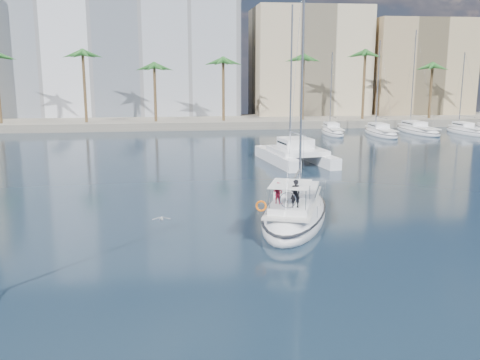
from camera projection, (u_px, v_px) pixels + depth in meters
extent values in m
plane|color=black|center=(234.00, 243.00, 29.29)|extent=(160.00, 160.00, 0.00)
cube|color=gray|center=(190.00, 122.00, 88.36)|extent=(120.00, 14.00, 1.20)
cube|color=white|center=(119.00, 42.00, 95.73)|extent=(42.00, 16.00, 28.00)
cube|color=#CBB791|center=(308.00, 65.00, 97.94)|extent=(20.00, 14.00, 20.00)
cube|color=tan|center=(416.00, 70.00, 98.73)|extent=(18.00, 12.00, 18.00)
cylinder|color=brown|center=(191.00, 95.00, 83.52)|extent=(0.44, 0.44, 10.50)
sphere|color=#266224|center=(190.00, 61.00, 82.44)|extent=(3.60, 3.60, 3.60)
cylinder|color=brown|center=(398.00, 94.00, 87.82)|extent=(0.44, 0.44, 10.50)
sphere|color=#266224|center=(400.00, 61.00, 86.74)|extent=(3.60, 3.60, 3.60)
ellipsoid|color=white|center=(295.00, 215.00, 33.61)|extent=(7.49, 12.33, 2.44)
ellipsoid|color=black|center=(295.00, 209.00, 33.53)|extent=(7.56, 12.45, 0.18)
cube|color=silver|center=(295.00, 201.00, 33.20)|extent=(5.48, 9.20, 0.12)
cube|color=white|center=(297.00, 191.00, 34.42)|extent=(3.67, 4.47, 0.60)
cube|color=black|center=(297.00, 191.00, 34.42)|extent=(3.53, 4.05, 0.14)
cylinder|color=#B7BABF|center=(302.00, 74.00, 34.19)|extent=(0.15, 0.15, 15.41)
cylinder|color=#B7BABF|center=(296.00, 176.00, 33.20)|extent=(1.71, 4.51, 0.11)
cube|color=white|center=(290.00, 207.00, 30.99)|extent=(3.09, 3.52, 0.36)
cube|color=white|center=(290.00, 184.00, 30.60)|extent=(3.09, 3.52, 0.04)
torus|color=silver|center=(288.00, 200.00, 29.77)|extent=(0.92, 0.38, 0.96)
torus|color=orange|center=(261.00, 206.00, 29.70)|extent=(0.66, 0.40, 0.64)
imported|color=black|center=(295.00, 194.00, 29.94)|extent=(0.64, 0.47, 1.62)
imported|color=#AB1A34|center=(278.00, 193.00, 30.93)|extent=(0.77, 0.77, 1.25)
cube|color=white|center=(276.00, 158.00, 53.65)|extent=(2.70, 10.59, 1.10)
cube|color=white|center=(314.00, 156.00, 54.72)|extent=(2.70, 10.59, 1.10)
cube|color=white|center=(297.00, 151.00, 53.53)|extent=(5.45, 6.40, 0.50)
cube|color=white|center=(295.00, 143.00, 53.89)|extent=(3.32, 3.54, 1.00)
cube|color=black|center=(295.00, 142.00, 53.88)|extent=(3.28, 3.13, 0.18)
cylinder|color=#B7BABF|center=(291.00, 77.00, 54.03)|extent=(0.18, 0.18, 14.04)
ellipsoid|color=silver|center=(161.00, 219.00, 31.40)|extent=(0.22, 0.41, 0.20)
sphere|color=silver|center=(161.00, 217.00, 31.59)|extent=(0.11, 0.11, 0.11)
cube|color=gray|center=(156.00, 218.00, 31.35)|extent=(0.48, 0.17, 0.11)
cube|color=gray|center=(167.00, 218.00, 31.43)|extent=(0.48, 0.17, 0.11)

